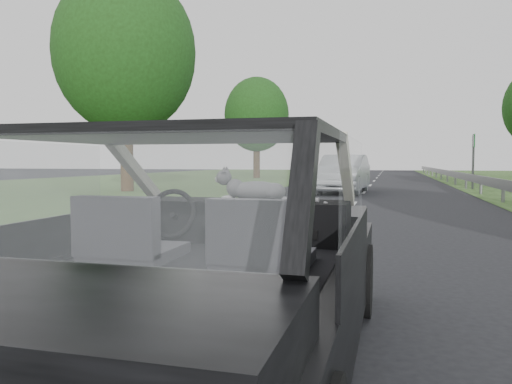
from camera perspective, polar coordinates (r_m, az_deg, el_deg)
The scene contains 11 objects.
ground at distance 3.30m, azimuth -5.32°, elevation -19.39°, with size 140.00×140.00×0.00m, color #27282C.
subject_car at distance 3.09m, azimuth -5.40°, elevation -6.90°, with size 1.80×4.00×1.45m, color black.
dashboard at distance 3.65m, azimuth -1.95°, elevation -3.28°, with size 1.58×0.45×0.30m, color black.
driver_seat at distance 2.97m, azimuth -14.67°, elevation -4.38°, with size 0.50×0.72×0.42m, color black.
passenger_seat at distance 2.67m, azimuth 0.46°, elevation -5.17°, with size 0.50×0.72×0.42m, color black.
steering_wheel at distance 3.52m, azimuth -9.63°, elevation -2.45°, with size 0.36×0.36×0.04m, color black.
cat at distance 3.58m, azimuth 0.07°, elevation 0.28°, with size 0.55×0.17×0.25m, color gray.
other_car at distance 20.38m, azimuth 9.95°, elevation 2.06°, with size 1.85×4.70×1.54m, color silver.
highway_sign at distance 24.71m, azimuth 23.57°, elevation 3.17°, with size 0.10×1.00×2.50m, color #0E561E.
tree_5 at distance 22.09m, azimuth -14.67°, elevation 11.74°, with size 5.91×5.91×8.95m, color #193511, non-canonical shape.
tree_6 at distance 38.04m, azimuth 0.07°, elevation 7.19°, with size 4.88×4.88×7.40m, color #193511, non-canonical shape.
Camera 1 is at (1.07, -2.84, 1.28)m, focal length 35.00 mm.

